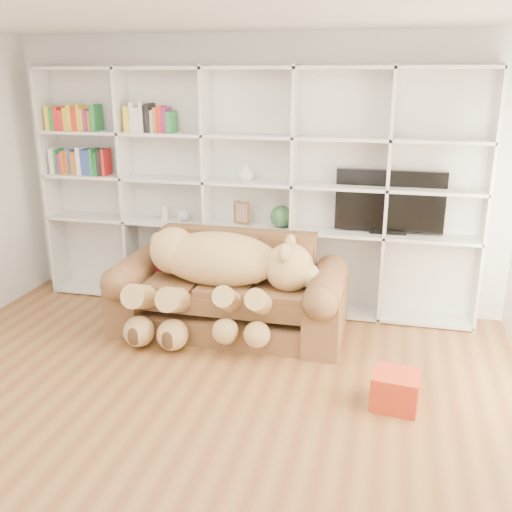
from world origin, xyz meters
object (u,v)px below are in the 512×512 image
(sofa, at_px, (230,296))
(gift_box, at_px, (396,390))
(tv, at_px, (390,202))
(teddy_bear, at_px, (217,272))

(sofa, relative_size, gift_box, 6.52)
(sofa, height_order, gift_box, sofa)
(sofa, relative_size, tv, 2.09)
(gift_box, distance_m, tv, 1.96)
(sofa, distance_m, tv, 1.75)
(gift_box, bearing_deg, teddy_bear, 152.98)
(teddy_bear, bearing_deg, gift_box, -29.19)
(sofa, xyz_separation_m, tv, (1.39, 0.66, 0.82))
(teddy_bear, xyz_separation_m, gift_box, (1.60, -0.82, -0.50))
(gift_box, bearing_deg, tv, 94.98)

